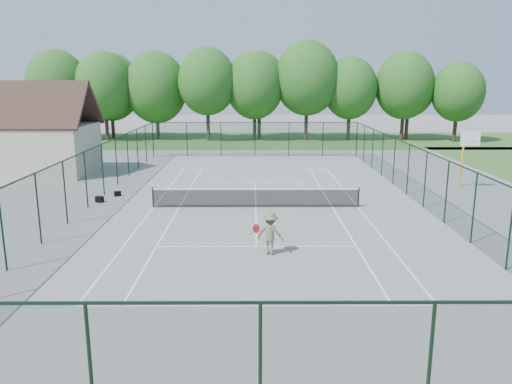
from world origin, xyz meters
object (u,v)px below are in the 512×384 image
at_px(sports_bag_a, 99,199).
at_px(tennis_player, 270,233).
at_px(basketball_goal, 467,148).
at_px(tennis_net, 256,197).

height_order(sports_bag_a, tennis_player, tennis_player).
bearing_deg(basketball_goal, tennis_player, -136.26).
bearing_deg(basketball_goal, tennis_net, -160.26).
xyz_separation_m(basketball_goal, tennis_player, (-12.54, -12.00, -1.72)).
bearing_deg(tennis_player, tennis_net, 94.16).
xyz_separation_m(basketball_goal, sports_bag_a, (-21.80, -3.52, -2.40)).
xyz_separation_m(tennis_net, basketball_goal, (13.07, 4.69, 1.99)).
distance_m(sports_bag_a, tennis_player, 12.57).
bearing_deg(tennis_player, basketball_goal, 43.74).
height_order(tennis_net, tennis_player, tennis_player).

